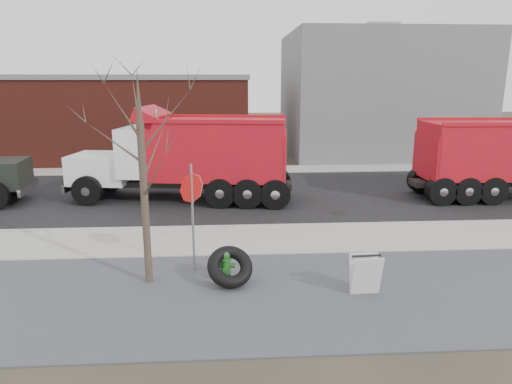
{
  "coord_description": "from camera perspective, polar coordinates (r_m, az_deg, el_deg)",
  "views": [
    {
      "loc": [
        -1.19,
        -13.28,
        4.89
      ],
      "look_at": [
        -0.3,
        1.02,
        1.4
      ],
      "focal_mm": 32.0,
      "sensor_mm": 36.0,
      "label": 1
    }
  ],
  "objects": [
    {
      "name": "truck_tire",
      "position": [
        11.26,
        -3.27,
        -9.31
      ],
      "size": [
        1.33,
        1.27,
        0.98
      ],
      "color": "black",
      "rests_on": "ground"
    },
    {
      "name": "building_grey",
      "position": [
        32.91,
        14.8,
        11.71
      ],
      "size": [
        12.0,
        10.0,
        8.0
      ],
      "color": "slate",
      "rests_on": "ground"
    },
    {
      "name": "fire_hydrant",
      "position": [
        11.5,
        -3.81,
        -9.37
      ],
      "size": [
        0.48,
        0.47,
        0.86
      ],
      "rotation": [
        0.0,
        0.0,
        -0.02
      ],
      "color": "#2A6E2D",
      "rests_on": "ground"
    },
    {
      "name": "gravel_verge",
      "position": [
        10.99,
        3.12,
        -12.67
      ],
      "size": [
        60.0,
        5.0,
        0.03
      ],
      "primitive_type": "cube",
      "color": "slate",
      "rests_on": "ground"
    },
    {
      "name": "far_sidewalk",
      "position": [
        25.77,
        -0.84,
        2.82
      ],
      "size": [
        60.0,
        2.0,
        0.06
      ],
      "primitive_type": "cube",
      "color": "#9E9B93",
      "rests_on": "ground"
    },
    {
      "name": "sidewalk",
      "position": [
        14.43,
        1.4,
        -6.01
      ],
      "size": [
        60.0,
        2.5,
        0.06
      ],
      "primitive_type": "cube",
      "color": "#9E9B93",
      "rests_on": "ground"
    },
    {
      "name": "curb",
      "position": [
        15.64,
        0.99,
        -4.32
      ],
      "size": [
        60.0,
        0.15,
        0.11
      ],
      "primitive_type": "cube",
      "color": "#9E9B93",
      "rests_on": "ground"
    },
    {
      "name": "sandwich_board",
      "position": [
        11.09,
        13.53,
        -9.97
      ],
      "size": [
        0.72,
        0.47,
        0.97
      ],
      "rotation": [
        0.0,
        0.0,
        0.05
      ],
      "color": "silver",
      "rests_on": "ground"
    },
    {
      "name": "ground",
      "position": [
        14.2,
        1.49,
        -6.46
      ],
      "size": [
        120.0,
        120.0,
        0.0
      ],
      "primitive_type": "plane",
      "color": "#383328",
      "rests_on": "ground"
    },
    {
      "name": "road",
      "position": [
        20.21,
        -0.07,
        -0.28
      ],
      "size": [
        60.0,
        9.4,
        0.02
      ],
      "primitive_type": "cube",
      "color": "black",
      "rests_on": "ground"
    },
    {
      "name": "building_brick",
      "position": [
        31.61,
        -19.97,
        8.83
      ],
      "size": [
        20.2,
        8.2,
        5.3
      ],
      "color": "maroon",
      "rests_on": "ground"
    },
    {
      "name": "dump_truck_red_b",
      "position": [
        19.06,
        -8.31,
        4.7
      ],
      "size": [
        9.31,
        3.77,
        3.85
      ],
      "rotation": [
        0.0,
        0.0,
        3.0
      ],
      "color": "black",
      "rests_on": "ground"
    },
    {
      "name": "bare_tree",
      "position": [
        10.98,
        -14.1,
        4.92
      ],
      "size": [
        3.2,
        3.2,
        5.2
      ],
      "color": "#382D23",
      "rests_on": "ground"
    },
    {
      "name": "stop_sign",
      "position": [
        11.76,
        -7.99,
        -0.95
      ],
      "size": [
        0.55,
        0.59,
        2.86
      ],
      "rotation": [
        0.0,
        0.0,
        0.43
      ],
      "color": "gray",
      "rests_on": "ground"
    }
  ]
}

